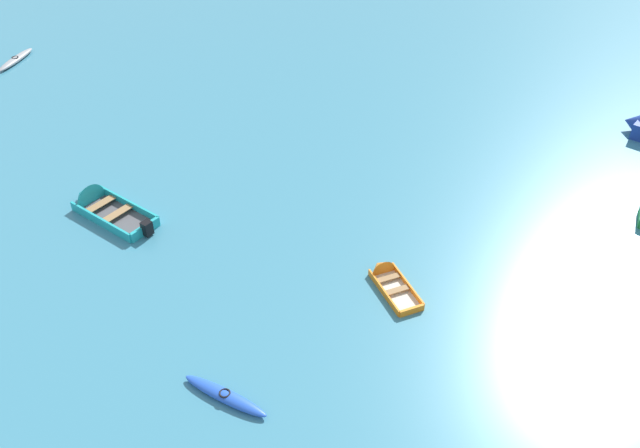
{
  "coord_description": "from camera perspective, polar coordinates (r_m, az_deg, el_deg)",
  "views": [
    {
      "loc": [
        0.26,
        3.2,
        17.26
      ],
      "look_at": [
        0.0,
        25.34,
        0.15
      ],
      "focal_mm": 38.29,
      "sensor_mm": 36.0,
      "label": 1
    }
  ],
  "objects": [
    {
      "name": "rowboat_orange_back_row_center",
      "position": [
        25.72,
        5.53,
        -4.32
      ],
      "size": [
        2.01,
        2.96,
        0.95
      ],
      "color": "beige",
      "rests_on": "ground_plane"
    },
    {
      "name": "kayak_blue_cluster_inner",
      "position": [
        21.97,
        -7.94,
        -14.02
      ],
      "size": [
        2.92,
        1.93,
        0.29
      ],
      "color": "blue",
      "rests_on": "ground_plane"
    },
    {
      "name": "rowboat_turquoise_distant_center",
      "position": [
        30.52,
        -18.07,
        1.6
      ],
      "size": [
        4.34,
        3.73,
        1.44
      ],
      "color": "#4C4C51",
      "rests_on": "ground_plane"
    },
    {
      "name": "kayak_grey_near_camera",
      "position": [
        45.65,
        -24.09,
        12.43
      ],
      "size": [
        1.3,
        3.43,
        0.32
      ],
      "color": "gray",
      "rests_on": "ground_plane"
    }
  ]
}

